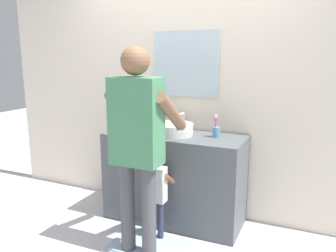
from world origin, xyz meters
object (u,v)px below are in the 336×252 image
(toothbrush_cup, at_px, (216,131))
(child_toddler, at_px, (156,189))
(soap_bottle, at_px, (148,124))
(adult_parent, at_px, (138,134))

(toothbrush_cup, bearing_deg, child_toddler, -130.17)
(soap_bottle, relative_size, adult_parent, 0.10)
(child_toddler, bearing_deg, toothbrush_cup, 49.83)
(child_toddler, relative_size, adult_parent, 0.47)
(soap_bottle, height_order, adult_parent, adult_parent)
(child_toddler, xyz_separation_m, adult_parent, (-0.03, -0.25, 0.54))
(soap_bottle, relative_size, child_toddler, 0.21)
(child_toddler, height_order, adult_parent, adult_parent)
(toothbrush_cup, xyz_separation_m, soap_bottle, (-0.69, -0.03, 0.01))
(toothbrush_cup, relative_size, adult_parent, 0.12)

